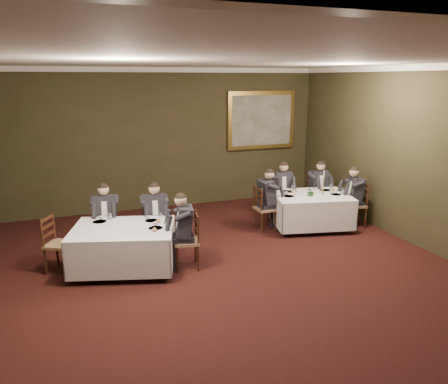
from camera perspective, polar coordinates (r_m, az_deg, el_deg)
ground at (r=7.06m, az=2.45°, el=-12.76°), size 10.00×10.00×0.00m
ceiling at (r=6.27m, az=2.81°, el=16.96°), size 8.00×10.00×0.10m
back_wall at (r=11.14m, az=-7.43°, el=6.83°), size 8.00×0.10×3.50m
crown_molding at (r=6.26m, az=2.80°, el=16.41°), size 8.00×10.00×0.12m
table_main at (r=9.86m, az=11.26°, el=-2.10°), size 1.88×1.58×0.67m
table_second at (r=7.80m, az=-12.97°, el=-6.74°), size 2.03×1.75×0.67m
chair_main_backleft at (r=10.56m, az=7.45°, el=-1.76°), size 0.48×0.46×1.00m
diner_main_backleft at (r=10.48m, az=7.52°, el=-0.58°), size 0.45×0.52×1.35m
chair_main_backright at (r=10.82m, az=11.98°, el=-1.56°), size 0.45×0.43×1.00m
diner_main_backright at (r=10.75m, az=12.08°, el=-0.40°), size 0.43×0.49×1.35m
chair_main_endleft at (r=9.62m, az=5.32°, el=-3.33°), size 0.43×0.45×1.00m
diner_main_endleft at (r=9.56m, az=5.41°, el=-2.02°), size 0.49×0.43×1.35m
chair_main_endright at (r=10.29m, az=16.73°, el=-2.70°), size 0.51×0.53×1.00m
diner_main_endright at (r=10.22m, az=16.76°, el=-1.48°), size 0.56×0.50×1.35m
chair_sec_backleft at (r=8.76m, az=-15.03°, el=-5.63°), size 0.50×0.48×1.00m
diner_sec_backleft at (r=8.67m, az=-15.13°, el=-4.24°), size 0.47×0.54×1.35m
chair_sec_backright at (r=8.62m, az=-8.96°, el=-5.62°), size 0.46×0.44×1.00m
diner_sec_backright at (r=8.54m, az=-9.01°, el=-4.21°), size 0.44×0.50×1.35m
chair_sec_endright at (r=7.76m, az=-4.84°, el=-7.84°), size 0.49×0.51×1.00m
diner_sec_endright at (r=7.68m, az=-4.96°, el=-6.27°), size 0.54×0.48×1.35m
chair_sec_endleft at (r=8.11m, az=-20.61°, el=-7.75°), size 0.58×0.59×1.00m
centerpiece at (r=9.64m, az=11.29°, el=0.17°), size 0.25×0.23×0.23m
candlestick at (r=9.87m, az=12.86°, el=0.90°), size 0.08×0.08×0.53m
place_setting_table_main at (r=10.00m, az=8.50°, el=0.32°), size 0.33×0.31×0.14m
place_setting_table_second at (r=8.14m, az=-15.61°, el=-3.43°), size 0.33×0.31×0.14m
painting at (r=11.87m, az=4.90°, el=9.31°), size 1.92×0.09×1.53m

